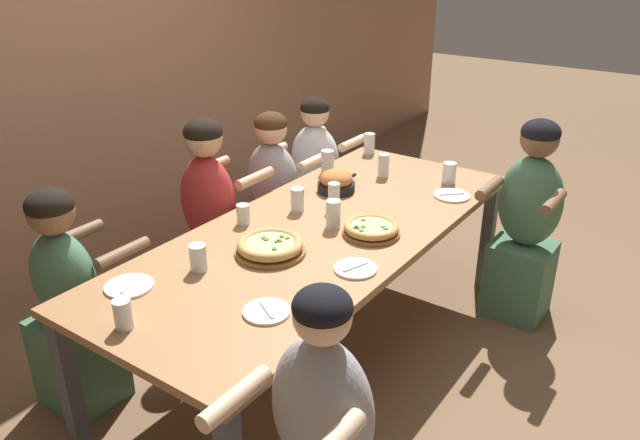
% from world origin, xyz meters
% --- Properties ---
extents(ground_plane, '(18.00, 18.00, 0.00)m').
position_xyz_m(ground_plane, '(0.00, 0.00, 0.00)').
color(ground_plane, brown).
rests_on(ground_plane, ground).
extents(restaurant_back_panel, '(10.00, 0.06, 3.20)m').
position_xyz_m(restaurant_back_panel, '(0.00, 1.80, 1.60)').
color(restaurant_back_panel, '#9E7056').
rests_on(restaurant_back_panel, ground).
extents(dining_table, '(2.50, 1.03, 0.75)m').
position_xyz_m(dining_table, '(0.00, 0.00, 0.68)').
color(dining_table, '#996B42').
rests_on(dining_table, ground).
extents(pizza_board_main, '(0.33, 0.33, 0.07)m').
position_xyz_m(pizza_board_main, '(-0.34, 0.04, 0.78)').
color(pizza_board_main, brown).
rests_on(pizza_board_main, dining_table).
extents(pizza_board_second, '(0.28, 0.28, 0.06)m').
position_xyz_m(pizza_board_second, '(0.09, -0.24, 0.78)').
color(pizza_board_second, brown).
rests_on(pizza_board_second, dining_table).
extents(skillet_bowl, '(0.31, 0.21, 0.13)m').
position_xyz_m(skillet_bowl, '(0.47, 0.21, 0.80)').
color(skillet_bowl, black).
rests_on(skillet_bowl, dining_table).
extents(empty_plate_a, '(0.20, 0.20, 0.02)m').
position_xyz_m(empty_plate_a, '(0.77, -0.36, 0.75)').
color(empty_plate_a, white).
rests_on(empty_plate_a, dining_table).
extents(empty_plate_b, '(0.19, 0.19, 0.02)m').
position_xyz_m(empty_plate_b, '(-0.74, -0.26, 0.75)').
color(empty_plate_b, white).
rests_on(empty_plate_b, dining_table).
extents(empty_plate_c, '(0.19, 0.19, 0.02)m').
position_xyz_m(empty_plate_c, '(-0.25, -0.37, 0.75)').
color(empty_plate_c, white).
rests_on(empty_plate_c, dining_table).
extents(empty_plate_d, '(0.20, 0.20, 0.02)m').
position_xyz_m(empty_plate_d, '(-0.92, 0.33, 0.75)').
color(empty_plate_d, white).
rests_on(empty_plate_d, dining_table).
extents(drinking_glass_a, '(0.07, 0.07, 0.14)m').
position_xyz_m(drinking_glass_a, '(0.06, -0.04, 0.81)').
color(drinking_glass_a, silver).
rests_on(drinking_glass_a, dining_table).
extents(drinking_glass_b, '(0.08, 0.08, 0.14)m').
position_xyz_m(drinking_glass_b, '(0.69, 0.43, 0.82)').
color(drinking_glass_b, silver).
rests_on(drinking_glass_b, dining_table).
extents(drinking_glass_c, '(0.07, 0.07, 0.11)m').
position_xyz_m(drinking_glass_c, '(-0.17, 0.35, 0.79)').
color(drinking_glass_c, silver).
rests_on(drinking_glass_c, dining_table).
extents(drinking_glass_d, '(0.08, 0.08, 0.12)m').
position_xyz_m(drinking_glass_d, '(0.96, -0.26, 0.80)').
color(drinking_glass_d, silver).
rests_on(drinking_glass_d, dining_table).
extents(drinking_glass_e, '(0.07, 0.07, 0.14)m').
position_xyz_m(drinking_glass_e, '(1.16, 0.41, 0.81)').
color(drinking_glass_e, silver).
rests_on(drinking_glass_e, dining_table).
extents(drinking_glass_f, '(0.07, 0.07, 0.14)m').
position_xyz_m(drinking_glass_f, '(0.83, 0.11, 0.81)').
color(drinking_glass_f, silver).
rests_on(drinking_glass_f, dining_table).
extents(drinking_glass_g, '(0.07, 0.07, 0.13)m').
position_xyz_m(drinking_glass_g, '(0.12, 0.23, 0.81)').
color(drinking_glass_g, silver).
rests_on(drinking_glass_g, dining_table).
extents(drinking_glass_h, '(0.06, 0.06, 0.15)m').
position_xyz_m(drinking_glass_h, '(0.25, 0.08, 0.81)').
color(drinking_glass_h, silver).
rests_on(drinking_glass_h, dining_table).
extents(drinking_glass_i, '(0.08, 0.08, 0.12)m').
position_xyz_m(drinking_glass_i, '(-0.65, 0.20, 0.80)').
color(drinking_glass_i, silver).
rests_on(drinking_glass_i, dining_table).
extents(drinking_glass_j, '(0.07, 0.07, 0.12)m').
position_xyz_m(drinking_glass_j, '(-1.12, 0.11, 0.81)').
color(drinking_glass_j, silver).
rests_on(drinking_glass_j, dining_table).
extents(diner_far_center, '(0.51, 0.40, 1.21)m').
position_xyz_m(diner_far_center, '(-0.03, 0.74, 0.56)').
color(diner_far_center, '#B22D2D').
rests_on(diner_far_center, ground).
extents(diner_near_right, '(0.51, 0.40, 1.20)m').
position_xyz_m(diner_near_right, '(1.00, -0.74, 0.56)').
color(diner_near_right, '#477556').
rests_on(diner_near_right, ground).
extents(diner_far_midright, '(0.51, 0.40, 1.12)m').
position_xyz_m(diner_far_midright, '(0.54, 0.74, 0.51)').
color(diner_far_midright, '#99999E').
rests_on(diner_far_midright, ground).
extents(diner_far_right, '(0.51, 0.40, 1.11)m').
position_xyz_m(diner_far_right, '(1.00, 0.74, 0.51)').
color(diner_far_right, silver).
rests_on(diner_far_right, ground).
extents(diner_far_left, '(0.51, 0.40, 1.11)m').
position_xyz_m(diner_far_left, '(-0.96, 0.74, 0.51)').
color(diner_far_left, '#477556').
rests_on(diner_far_left, ground).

